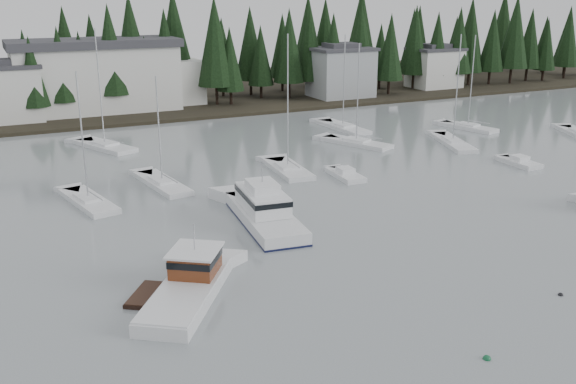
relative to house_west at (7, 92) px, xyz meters
name	(u,v)px	position (x,y,z in m)	size (l,w,h in m)	color
ground	(501,379)	(18.00, -79.00, -4.65)	(260.00, 260.00, 0.00)	gray
far_shore_land	(113,98)	(18.00, 18.00, -4.65)	(240.00, 54.00, 1.00)	black
conifer_treeline	(126,107)	(18.00, 7.00, -4.65)	(200.00, 22.00, 20.00)	black
house_west	(7,92)	(0.00, 0.00, 0.00)	(9.54, 7.42, 8.75)	silver
house_east_a	(341,71)	(54.00, -1.00, 0.25)	(10.60, 8.48, 9.25)	#999EA0
house_east_b	(435,67)	(76.00, 1.00, -0.25)	(9.54, 7.42, 8.25)	silver
harbor_inn	(110,75)	(15.04, 3.34, 1.12)	(29.50, 11.50, 10.90)	silver
lobster_boat_brown	(187,288)	(6.67, -63.61, -4.09)	(8.46, 10.12, 4.95)	silver
cabin_cruiser_center	(264,213)	(16.43, -53.29, -3.87)	(5.15, 12.49, 5.21)	silver
sailboat_0	(89,203)	(4.10, -42.01, -4.58)	(4.24, 9.24, 12.38)	silver
sailboat_1	(343,128)	(41.43, -23.46, -4.59)	(3.23, 10.36, 13.34)	silver
sailboat_3	(468,128)	(57.12, -30.96, -4.57)	(4.48, 8.80, 13.26)	silver
sailboat_4	(162,185)	(11.56, -39.38, -4.60)	(3.73, 9.65, 11.30)	silver
sailboat_5	(356,144)	(38.11, -32.43, -4.59)	(6.18, 9.70, 12.95)	silver
sailboat_6	(453,144)	(49.06, -37.57, -4.58)	(5.86, 10.73, 13.98)	silver
sailboat_9	(105,147)	(9.45, -20.68, -4.58)	(6.51, 10.09, 14.77)	silver
sailboat_10	(288,170)	(25.02, -39.93, -4.57)	(3.75, 8.92, 14.81)	silver
runabout_1	(345,176)	(29.37, -44.58, -4.52)	(2.56, 5.58, 1.42)	silver
runabout_2	(519,163)	(49.26, -48.56, -4.52)	(2.36, 5.12, 1.42)	silver
mooring_buoy_green	(487,359)	(18.60, -77.32, -4.65)	(0.44, 0.44, 0.44)	#145933
mooring_buoy_dark	(561,295)	(27.93, -73.66, -4.65)	(0.34, 0.34, 0.34)	black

